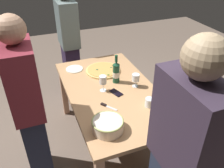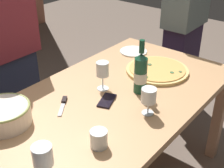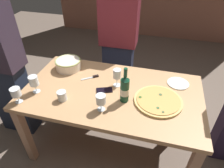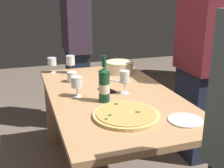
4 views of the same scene
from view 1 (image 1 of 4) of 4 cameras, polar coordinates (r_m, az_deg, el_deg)
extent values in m
plane|color=#6D5C4F|center=(2.92, 0.00, -13.80)|extent=(8.00, 8.00, 0.00)
cube|color=tan|center=(2.44, 0.00, -1.86)|extent=(1.60, 0.90, 0.04)
cube|color=tan|center=(2.37, 16.33, -16.95)|extent=(0.07, 0.07, 0.71)
cube|color=tan|center=(3.35, 1.69, 0.90)|extent=(0.07, 0.07, 0.71)
cube|color=tan|center=(3.18, -11.59, -1.81)|extent=(0.07, 0.07, 0.71)
cylinder|color=#E2BC6F|center=(2.77, -2.21, 3.34)|extent=(0.41, 0.41, 0.02)
cylinder|color=#E09F4F|center=(2.77, -2.21, 3.57)|extent=(0.37, 0.37, 0.01)
cylinder|color=#416038|center=(2.76, -3.64, 3.51)|extent=(0.03, 0.03, 0.00)
cylinder|color=#3A6739|center=(2.80, -0.21, 4.05)|extent=(0.03, 0.03, 0.00)
cylinder|color=#3A6426|center=(2.64, -0.90, 2.22)|extent=(0.03, 0.03, 0.00)
cylinder|color=#455F37|center=(2.85, 0.16, 4.56)|extent=(0.02, 0.02, 0.00)
cylinder|color=silver|center=(1.94, -1.06, -10.04)|extent=(0.26, 0.26, 0.10)
torus|color=#A2AD5F|center=(1.91, -1.08, -9.03)|extent=(0.26, 0.26, 0.01)
cylinder|color=#16462D|center=(2.51, 1.01, 2.58)|extent=(0.07, 0.07, 0.21)
cone|color=#16462D|center=(2.46, 1.04, 4.99)|extent=(0.07, 0.07, 0.03)
cylinder|color=#16462D|center=(2.43, 1.05, 6.20)|extent=(0.03, 0.03, 0.07)
cylinder|color=silver|center=(2.52, 1.01, 2.37)|extent=(0.08, 0.08, 0.06)
cylinder|color=white|center=(2.05, 11.75, -9.88)|extent=(0.07, 0.07, 0.00)
cylinder|color=white|center=(2.02, 11.87, -9.07)|extent=(0.01, 0.01, 0.07)
cylinder|color=white|center=(1.97, 12.12, -7.35)|extent=(0.08, 0.08, 0.09)
cylinder|color=maroon|center=(1.99, 12.03, -7.99)|extent=(0.07, 0.07, 0.03)
cylinder|color=white|center=(2.50, 5.66, -0.51)|extent=(0.06, 0.06, 0.00)
cylinder|color=white|center=(2.48, 5.70, 0.17)|extent=(0.01, 0.01, 0.07)
cylinder|color=white|center=(2.45, 5.79, 1.58)|extent=(0.08, 0.08, 0.08)
cylinder|color=maroon|center=(2.46, 5.76, 1.07)|extent=(0.07, 0.07, 0.03)
cylinder|color=white|center=(2.43, -2.16, -1.56)|extent=(0.07, 0.07, 0.00)
cylinder|color=white|center=(2.40, -2.19, -0.68)|extent=(0.01, 0.01, 0.08)
cylinder|color=white|center=(2.36, -2.23, 1.04)|extent=(0.07, 0.07, 0.08)
cylinder|color=white|center=(2.08, 16.51, -9.79)|extent=(0.06, 0.06, 0.00)
cylinder|color=white|center=(2.06, 16.66, -9.07)|extent=(0.01, 0.01, 0.07)
cylinder|color=white|center=(2.02, 16.96, -7.61)|extent=(0.08, 0.08, 0.07)
cylinder|color=white|center=(2.22, 9.06, -4.43)|extent=(0.08, 0.08, 0.08)
cylinder|color=white|center=(2.85, -9.15, 3.63)|extent=(0.20, 0.20, 0.01)
cube|color=black|center=(2.38, 0.98, -2.12)|extent=(0.16, 0.12, 0.01)
cube|color=silver|center=(2.18, -0.24, -5.86)|extent=(0.12, 0.09, 0.01)
cube|color=black|center=(2.22, -2.08, -5.03)|extent=(0.06, 0.05, 0.02)
cube|color=#20263C|center=(2.44, -17.62, -13.69)|extent=(0.37, 0.20, 0.82)
cube|color=maroon|center=(2.01, -20.94, 0.80)|extent=(0.44, 0.24, 0.61)
sphere|color=tan|center=(1.84, -23.53, 12.12)|extent=(0.22, 0.22, 0.22)
cube|color=#291E39|center=(3.58, -9.75, 3.50)|extent=(0.36, 0.20, 0.81)
cube|color=slate|center=(3.30, -10.90, 14.28)|extent=(0.42, 0.24, 0.61)
cube|color=#342839|center=(1.42, 18.14, -10.09)|extent=(0.46, 0.24, 0.64)
sphere|color=tan|center=(1.18, 21.75, 6.09)|extent=(0.23, 0.23, 0.23)
camera|label=2|loc=(1.87, 45.39, 9.81)|focal=49.85mm
camera|label=3|loc=(3.06, 24.02, 25.56)|focal=31.57mm
camera|label=4|loc=(4.04, -1.56, 23.29)|focal=45.47mm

